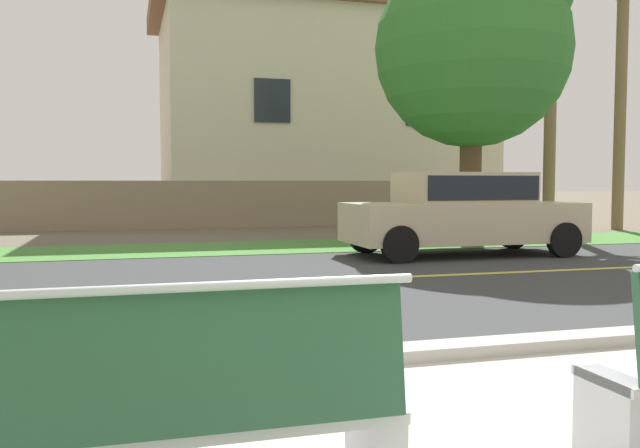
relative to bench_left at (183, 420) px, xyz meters
name	(u,v)px	position (x,y,z in m)	size (l,w,h in m)	color
ground_plane	(236,270)	(1.42, 7.77, -0.45)	(140.00, 140.00, 0.00)	#665B4C
curb_edge	(354,358)	(1.42, 2.12, -0.40)	(44.00, 0.30, 0.11)	#ADA89E
street_asphalt	(254,284)	(1.42, 6.27, -0.45)	(52.00, 8.00, 0.01)	#383A3D
road_centre_line	(254,283)	(1.42, 6.27, -0.44)	(48.00, 0.14, 0.01)	#E0CC4C
far_verge_grass	(211,249)	(1.42, 11.10, -0.44)	(48.00, 2.80, 0.02)	#478438
bench_left	(183,420)	(0.00, 0.00, 0.00)	(1.77, 0.48, 1.01)	silver
car_beige_near	(462,210)	(5.78, 8.67, 0.40)	(4.30, 1.86, 1.54)	#C6B793
shade_tree_left	(480,35)	(7.18, 10.63, 4.08)	(4.23, 4.23, 6.98)	brown
palm_tree_tall	(623,10)	(13.24, 13.48, 5.70)	(2.09, 1.98, 7.66)	brown
palm_tree_short	(553,0)	(10.88, 13.37, 5.80)	(2.09, 1.98, 7.77)	brown
garden_wall	(199,205)	(1.80, 17.35, 0.25)	(13.00, 0.36, 1.40)	gray
house_across_street	(321,113)	(6.46, 20.55, 3.34)	(11.71, 6.91, 7.49)	beige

